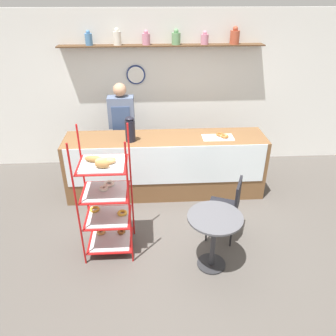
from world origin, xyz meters
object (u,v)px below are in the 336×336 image
Objects in this scene: person_worker at (122,128)px; cafe_table at (214,230)px; donut_tray_counter at (220,137)px; pastry_rack at (106,197)px; cafe_chair at (230,204)px; coffee_carafe at (130,129)px.

person_worker reaches higher than cafe_table.
person_worker is 3.54× the size of donut_tray_counter.
pastry_rack is 1.56m from cafe_chair.
person_worker is at bearing 87.61° from pastry_rack.
cafe_table is (1.24, -0.37, -0.24)m from pastry_rack.
donut_tray_counter is (1.36, 0.05, -0.17)m from coffee_carafe.
cafe_chair is 1.89× the size of donut_tray_counter.
cafe_table is 0.82× the size of cafe_chair.
cafe_chair is at bearing -40.42° from coffee_carafe.
pastry_rack is at bearing -101.79° from coffee_carafe.
cafe_table is 0.57m from cafe_chair.
donut_tray_counter is (1.61, 1.25, 0.20)m from pastry_rack.
donut_tray_counter is at bearing 77.40° from cafe_table.
donut_tray_counter is at bearing -22.89° from person_worker.
cafe_table is at bearing -16.76° from pastry_rack.
pastry_rack reaches higher than coffee_carafe.
pastry_rack is 4.26× the size of coffee_carafe.
coffee_carafe is (0.25, 1.21, 0.37)m from pastry_rack.
pastry_rack is 2.05m from donut_tray_counter.
pastry_rack is 2.22× the size of cafe_table.
coffee_carafe is at bearing -178.09° from donut_tray_counter.
coffee_carafe is (-1.28, 1.09, 0.61)m from cafe_chair.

